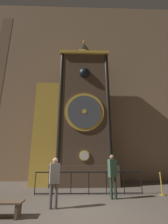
% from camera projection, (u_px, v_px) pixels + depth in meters
% --- Properties ---
extents(ground_plane, '(28.00, 28.00, 0.00)m').
position_uv_depth(ground_plane, '(79.00, 212.00, 4.78)').
color(ground_plane, brown).
extents(cathedral_back_wall, '(24.00, 0.32, 15.17)m').
position_uv_depth(cathedral_back_wall, '(79.00, 81.00, 12.30)').
color(cathedral_back_wall, '#997A5B').
rests_on(cathedral_back_wall, ground_plane).
extents(clock_tower, '(5.13, 1.81, 10.23)m').
position_uv_depth(clock_tower, '(77.00, 116.00, 9.97)').
color(clock_tower, brown).
rests_on(clock_tower, ground_plane).
extents(railing_fence, '(4.97, 0.05, 0.99)m').
position_uv_depth(railing_fence, '(89.00, 182.00, 6.94)').
color(railing_fence, black).
rests_on(railing_fence, ground_plane).
extents(visitor_near, '(0.39, 0.32, 1.66)m').
position_uv_depth(visitor_near, '(54.00, 177.00, 5.32)').
color(visitor_near, '#58554F').
rests_on(visitor_near, ground_plane).
extents(visitor_far, '(0.39, 0.31, 1.76)m').
position_uv_depth(visitor_far, '(113.00, 172.00, 6.42)').
color(visitor_far, '#213427').
rests_on(visitor_far, ground_plane).
extents(stanchion_post, '(0.28, 0.28, 0.97)m').
position_uv_depth(stanchion_post, '(162.00, 188.00, 6.83)').
color(stanchion_post, '#B28E33').
rests_on(stanchion_post, ground_plane).
extents(visitor_bench, '(1.24, 0.40, 0.44)m').
position_uv_depth(visitor_bench, '(1.00, 206.00, 4.44)').
color(visitor_bench, brown).
rests_on(visitor_bench, ground_plane).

